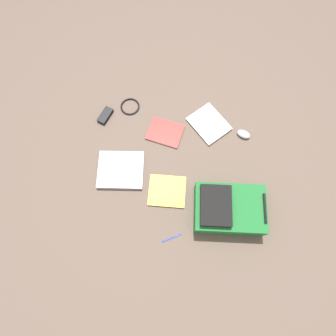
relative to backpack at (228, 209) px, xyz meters
The scene contains 10 objects.
ground_plane 0.46m from the backpack, 59.55° to the left, with size 4.03×4.03×0.00m, color brown.
backpack is the anchor object (origin of this frame).
laptop 0.75m from the backpack, 80.39° to the left, with size 0.32×0.35×0.03m.
book_comic 0.41m from the backpack, 82.88° to the left, with size 0.24×0.27×0.02m.
book_red 0.64m from the backpack, 19.47° to the left, with size 0.34×0.34×0.02m.
book_blue 0.69m from the backpack, 47.14° to the left, with size 0.21×0.26×0.01m.
computer_mouse 0.57m from the backpack, ahead, with size 0.06×0.09×0.04m, color silver.
cable_coil 1.02m from the backpack, 52.35° to the left, with size 0.14×0.14×0.01m, color black.
power_brick 1.09m from the backpack, 62.19° to the left, with size 0.06×0.13×0.03m, color black.
pen_black 0.40m from the backpack, 128.05° to the left, with size 0.01×0.01×0.13m, color #1933B2.
Camera 1 is at (-0.65, -0.10, 1.87)m, focal length 30.86 mm.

